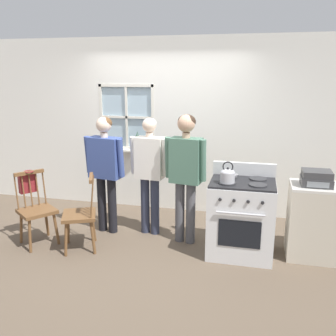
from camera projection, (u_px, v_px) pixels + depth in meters
ground_plane at (143, 244)px, 4.87m from camera, size 16.00×16.00×0.00m
wall_back at (169, 127)px, 5.85m from camera, size 6.40×0.16×2.70m
chair_by_window at (36, 211)px, 4.80m from camera, size 0.57×0.58×0.95m
chair_near_wall at (81, 215)px, 4.65m from camera, size 0.53×0.54×0.95m
person_elderly_left at (105, 163)px, 5.04m from camera, size 0.60×0.29×1.61m
person_teen_center at (150, 167)px, 4.99m from camera, size 0.53×0.24×1.60m
person_adult_right at (186, 166)px, 4.70m from camera, size 0.55×0.27×1.67m
stove at (241, 217)px, 4.51m from camera, size 0.77×0.68×1.08m
kettle at (228, 175)px, 4.29m from camera, size 0.21×0.17×0.25m
potted_plant at (137, 145)px, 5.95m from camera, size 0.15×0.15×0.31m
handbag at (28, 182)px, 4.89m from camera, size 0.25×0.25×0.31m
side_counter at (312, 221)px, 4.45m from camera, size 0.55×0.50×0.90m
stereo at (317, 178)px, 4.30m from camera, size 0.34×0.29×0.18m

